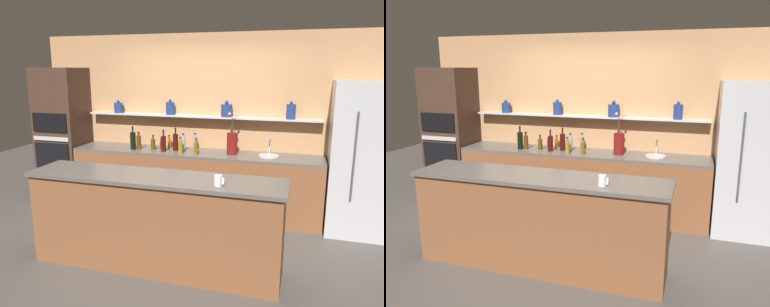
# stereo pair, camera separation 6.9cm
# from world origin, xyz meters

# --- Properties ---
(ground_plane) EXTENTS (12.00, 12.00, 0.00)m
(ground_plane) POSITION_xyz_m (0.00, 0.00, 0.00)
(ground_plane) COLOR #4C4742
(back_wall_unit) EXTENTS (5.20, 0.28, 2.60)m
(back_wall_unit) POSITION_xyz_m (-0.00, 1.60, 1.30)
(back_wall_unit) COLOR tan
(back_wall_unit) RESTS_ON ground_plane
(back_counter_unit) EXTENTS (3.63, 0.62, 0.92)m
(back_counter_unit) POSITION_xyz_m (-0.06, 1.24, 0.46)
(back_counter_unit) COLOR brown
(back_counter_unit) RESTS_ON ground_plane
(island_counter) EXTENTS (2.71, 0.61, 1.02)m
(island_counter) POSITION_xyz_m (0.00, -0.41, 0.51)
(island_counter) COLOR brown
(island_counter) RESTS_ON ground_plane
(refrigerator) EXTENTS (0.83, 0.73, 1.96)m
(refrigerator) POSITION_xyz_m (2.19, 1.20, 0.98)
(refrigerator) COLOR #B7B7BC
(refrigerator) RESTS_ON ground_plane
(oven_tower) EXTENTS (0.70, 0.64, 2.11)m
(oven_tower) POSITION_xyz_m (-2.25, 1.24, 1.06)
(oven_tower) COLOR #3D281E
(oven_tower) RESTS_ON ground_plane
(flower_vase) EXTENTS (0.15, 0.16, 0.59)m
(flower_vase) POSITION_xyz_m (0.50, 1.24, 1.08)
(flower_vase) COLOR maroon
(flower_vase) RESTS_ON back_counter_unit
(sink_fixture) EXTENTS (0.27, 0.27, 0.25)m
(sink_fixture) POSITION_xyz_m (1.01, 1.25, 0.95)
(sink_fixture) COLOR #B7B7BC
(sink_fixture) RESTS_ON back_counter_unit
(bottle_sauce_0) EXTENTS (0.05, 0.05, 0.19)m
(bottle_sauce_0) POSITION_xyz_m (-0.51, 1.42, 1.00)
(bottle_sauce_0) COLOR #9E4C0A
(bottle_sauce_0) RESTS_ON back_counter_unit
(bottle_spirit_1) EXTENTS (0.06, 0.06, 0.25)m
(bottle_spirit_1) POSITION_xyz_m (-0.09, 1.40, 1.02)
(bottle_spirit_1) COLOR gray
(bottle_spirit_1) RESTS_ON back_counter_unit
(bottle_spirit_2) EXTENTS (0.07, 0.07, 0.26)m
(bottle_spirit_2) POSITION_xyz_m (-0.23, 1.26, 1.03)
(bottle_spirit_2) COLOR gray
(bottle_spirit_2) RESTS_ON back_counter_unit
(bottle_sauce_3) EXTENTS (0.05, 0.05, 0.16)m
(bottle_sauce_3) POSITION_xyz_m (-0.59, 1.29, 0.99)
(bottle_sauce_3) COLOR maroon
(bottle_sauce_3) RESTS_ON back_counter_unit
(bottle_wine_4) EXTENTS (0.08, 0.08, 0.35)m
(bottle_wine_4) POSITION_xyz_m (-0.98, 1.14, 1.05)
(bottle_wine_4) COLOR black
(bottle_wine_4) RESTS_ON back_counter_unit
(bottle_oil_5) EXTENTS (0.05, 0.05, 0.23)m
(bottle_oil_5) POSITION_xyz_m (0.02, 1.07, 1.02)
(bottle_oil_5) COLOR brown
(bottle_oil_5) RESTS_ON back_counter_unit
(bottle_oil_6) EXTENTS (0.06, 0.06, 0.24)m
(bottle_oil_6) POSITION_xyz_m (-0.21, 1.08, 1.01)
(bottle_oil_6) COLOR olive
(bottle_oil_6) RESTS_ON back_counter_unit
(bottle_spirit_7) EXTENTS (0.07, 0.07, 0.26)m
(bottle_spirit_7) POSITION_xyz_m (-0.90, 1.18, 1.03)
(bottle_spirit_7) COLOR #4C2D0C
(bottle_spirit_7) RESTS_ON back_counter_unit
(bottle_wine_8) EXTENTS (0.08, 0.08, 0.34)m
(bottle_wine_8) POSITION_xyz_m (-0.34, 1.24, 1.05)
(bottle_wine_8) COLOR #380C0C
(bottle_wine_8) RESTS_ON back_counter_unit
(bottle_oil_9) EXTENTS (0.07, 0.07, 0.22)m
(bottle_oil_9) POSITION_xyz_m (-0.69, 1.21, 1.00)
(bottle_oil_9) COLOR #47380A
(bottle_oil_9) RESTS_ON back_counter_unit
(bottle_wine_10) EXTENTS (0.07, 0.07, 0.32)m
(bottle_wine_10) POSITION_xyz_m (-0.49, 1.14, 1.04)
(bottle_wine_10) COLOR #380C0C
(bottle_wine_10) RESTS_ON back_counter_unit
(coffee_mug) EXTENTS (0.10, 0.08, 0.10)m
(coffee_mug) POSITION_xyz_m (0.71, -0.54, 1.07)
(coffee_mug) COLOR silver
(coffee_mug) RESTS_ON island_counter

